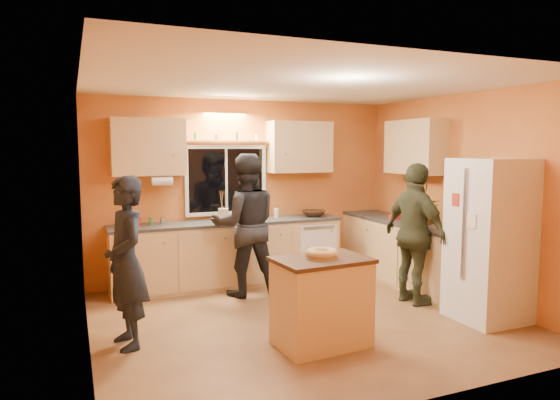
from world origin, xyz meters
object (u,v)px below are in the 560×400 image
person_left (126,262)px  person_right (415,234)px  island (321,301)px  refrigerator (490,240)px  person_center (245,225)px

person_left → person_right: size_ratio=0.95×
island → person_right: 1.87m
refrigerator → person_center: size_ratio=0.98×
island → person_right: bearing=19.6°
island → person_right: person_right is taller
person_left → person_center: (1.60, 1.18, 0.09)m
refrigerator → island: refrigerator is taller
person_center → person_right: (1.80, -1.16, -0.05)m
island → person_left: person_left is taller
person_right → person_center: bearing=53.3°
refrigerator → person_right: (-0.39, 0.79, -0.03)m
refrigerator → person_right: 0.88m
person_left → person_right: (3.40, 0.02, 0.04)m
island → person_left: size_ratio=0.56×
person_center → person_right: bearing=156.2°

